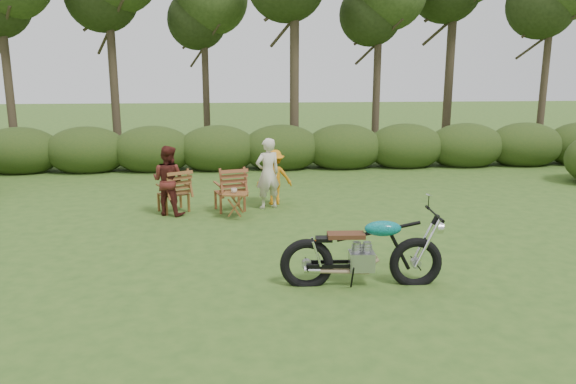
{
  "coord_description": "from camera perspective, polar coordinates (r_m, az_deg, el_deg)",
  "views": [
    {
      "loc": [
        -1.26,
        -8.54,
        3.25
      ],
      "look_at": [
        -0.41,
        1.67,
        0.9
      ],
      "focal_mm": 35.0,
      "sensor_mm": 36.0,
      "label": 1
    }
  ],
  "objects": [
    {
      "name": "lawn_chair_left",
      "position": [
        12.89,
        -11.5,
        -1.95
      ],
      "size": [
        0.91,
        0.91,
        0.98
      ],
      "primitive_type": null,
      "rotation": [
        0.0,
        0.0,
        3.65
      ],
      "color": "brown",
      "rests_on": "ground"
    },
    {
      "name": "tree_line",
      "position": [
        18.37,
        0.74,
        14.66
      ],
      "size": [
        22.52,
        11.62,
        8.14
      ],
      "color": "#382D1E",
      "rests_on": "ground"
    },
    {
      "name": "side_table",
      "position": [
        12.08,
        -5.33,
        -1.38
      ],
      "size": [
        0.6,
        0.53,
        0.55
      ],
      "primitive_type": null,
      "rotation": [
        0.0,
        0.0,
        -0.16
      ],
      "color": "#5A3016",
      "rests_on": "ground"
    },
    {
      "name": "ground",
      "position": [
        9.22,
        3.42,
        -7.74
      ],
      "size": [
        80.0,
        80.0,
        0.0
      ],
      "primitive_type": "plane",
      "color": "#2D4E1A",
      "rests_on": "ground"
    },
    {
      "name": "adult_a",
      "position": [
        12.94,
        -2.04,
        -1.64
      ],
      "size": [
        0.7,
        0.59,
        1.62
      ],
      "primitive_type": "imported",
      "rotation": [
        0.0,
        0.0,
        3.56
      ],
      "color": "beige",
      "rests_on": "ground"
    },
    {
      "name": "child",
      "position": [
        13.32,
        -1.38,
        -1.2
      ],
      "size": [
        0.87,
        0.53,
        1.29
      ],
      "primitive_type": "imported",
      "rotation": [
        0.0,
        0.0,
        3.21
      ],
      "color": "orange",
      "rests_on": "ground"
    },
    {
      "name": "motorcycle",
      "position": [
        8.64,
        7.39,
        -9.28
      ],
      "size": [
        2.34,
        0.98,
        1.31
      ],
      "primitive_type": null,
      "rotation": [
        0.0,
        0.0,
        -0.05
      ],
      "color": "#0EB7B3",
      "rests_on": "ground"
    },
    {
      "name": "cup",
      "position": [
        12.02,
        -5.51,
        0.15
      ],
      "size": [
        0.16,
        0.16,
        0.1
      ],
      "primitive_type": "imported",
      "rotation": [
        0.0,
        0.0,
        0.35
      ],
      "color": "beige",
      "rests_on": "side_table"
    },
    {
      "name": "lawn_chair_right",
      "position": [
        12.81,
        -5.9,
        -1.84
      ],
      "size": [
        0.86,
        0.86,
        1.01
      ],
      "primitive_type": null,
      "rotation": [
        0.0,
        0.0,
        3.43
      ],
      "color": "brown",
      "rests_on": "ground"
    },
    {
      "name": "adult_b",
      "position": [
        12.66,
        -11.92,
        -2.24
      ],
      "size": [
        0.91,
        0.83,
        1.53
      ],
      "primitive_type": "imported",
      "rotation": [
        0.0,
        0.0,
        2.73
      ],
      "color": "#4D1B16",
      "rests_on": "ground"
    }
  ]
}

